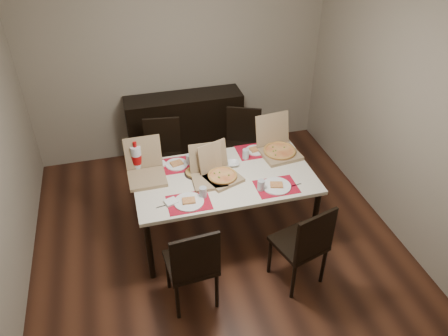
{
  "coord_description": "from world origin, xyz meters",
  "views": [
    {
      "loc": [
        -0.81,
        -3.23,
        3.34
      ],
      "look_at": [
        0.11,
        0.18,
        0.85
      ],
      "focal_mm": 35.0,
      "sensor_mm": 36.0,
      "label": 1
    }
  ],
  "objects_px": {
    "chair_far_right": "(242,143)",
    "pizza_box_center": "(221,173)",
    "dining_table": "(224,181)",
    "soda_bottle": "(137,158)",
    "dip_bowl": "(233,164)",
    "chair_near_left": "(193,264)",
    "sideboard": "(185,127)",
    "chair_near_right": "(304,243)",
    "chair_far_left": "(164,154)"
  },
  "relations": [
    {
      "from": "sideboard",
      "to": "soda_bottle",
      "type": "xyz_separation_m",
      "value": [
        -0.71,
        -1.26,
        0.44
      ]
    },
    {
      "from": "dining_table",
      "to": "pizza_box_center",
      "type": "xyz_separation_m",
      "value": [
        -0.04,
        -0.02,
        0.12
      ]
    },
    {
      "from": "chair_far_right",
      "to": "soda_bottle",
      "type": "distance_m",
      "value": 1.47
    },
    {
      "from": "chair_near_left",
      "to": "dip_bowl",
      "type": "height_order",
      "value": "chair_near_left"
    },
    {
      "from": "pizza_box_center",
      "to": "soda_bottle",
      "type": "height_order",
      "value": "soda_bottle"
    },
    {
      "from": "chair_far_right",
      "to": "dining_table",
      "type": "bearing_deg",
      "value": -117.43
    },
    {
      "from": "chair_far_left",
      "to": "soda_bottle",
      "type": "distance_m",
      "value": 0.77
    },
    {
      "from": "chair_near_right",
      "to": "chair_far_right",
      "type": "xyz_separation_m",
      "value": [
        -0.04,
        1.79,
        0.0
      ]
    },
    {
      "from": "dip_bowl",
      "to": "chair_near_left",
      "type": "bearing_deg",
      "value": -122.38
    },
    {
      "from": "sideboard",
      "to": "dining_table",
      "type": "distance_m",
      "value": 1.62
    },
    {
      "from": "chair_far_right",
      "to": "pizza_box_center",
      "type": "relative_size",
      "value": 2.05
    },
    {
      "from": "chair_near_right",
      "to": "chair_far_left",
      "type": "xyz_separation_m",
      "value": [
        -1.01,
        1.79,
        0.0
      ]
    },
    {
      "from": "sideboard",
      "to": "chair_far_left",
      "type": "height_order",
      "value": "chair_far_left"
    },
    {
      "from": "sideboard",
      "to": "chair_near_right",
      "type": "xyz_separation_m",
      "value": [
        0.63,
        -2.46,
        0.06
      ]
    },
    {
      "from": "chair_near_left",
      "to": "chair_near_right",
      "type": "distance_m",
      "value": 1.03
    },
    {
      "from": "chair_near_left",
      "to": "chair_near_right",
      "type": "height_order",
      "value": "same"
    },
    {
      "from": "chair_near_right",
      "to": "dip_bowl",
      "type": "distance_m",
      "value": 1.13
    },
    {
      "from": "dining_table",
      "to": "chair_far_right",
      "type": "distance_m",
      "value": 1.05
    },
    {
      "from": "dip_bowl",
      "to": "soda_bottle",
      "type": "xyz_separation_m",
      "value": [
        -0.96,
        0.17,
        0.12
      ]
    },
    {
      "from": "pizza_box_center",
      "to": "soda_bottle",
      "type": "xyz_separation_m",
      "value": [
        -0.78,
        0.36,
        0.09
      ]
    },
    {
      "from": "chair_near_right",
      "to": "pizza_box_center",
      "type": "relative_size",
      "value": 2.05
    },
    {
      "from": "chair_far_right",
      "to": "chair_near_right",
      "type": "bearing_deg",
      "value": -88.66
    },
    {
      "from": "dining_table",
      "to": "dip_bowl",
      "type": "bearing_deg",
      "value": 50.55
    },
    {
      "from": "pizza_box_center",
      "to": "chair_near_right",
      "type": "bearing_deg",
      "value": -56.6
    },
    {
      "from": "chair_near_left",
      "to": "chair_far_right",
      "type": "distance_m",
      "value": 2.03
    },
    {
      "from": "chair_far_right",
      "to": "chair_far_left",
      "type": "bearing_deg",
      "value": -179.83
    },
    {
      "from": "chair_far_left",
      "to": "soda_bottle",
      "type": "xyz_separation_m",
      "value": [
        -0.33,
        -0.58,
        0.38
      ]
    },
    {
      "from": "chair_near_right",
      "to": "chair_far_left",
      "type": "relative_size",
      "value": 1.0
    },
    {
      "from": "dip_bowl",
      "to": "soda_bottle",
      "type": "distance_m",
      "value": 0.98
    },
    {
      "from": "chair_near_left",
      "to": "dip_bowl",
      "type": "relative_size",
      "value": 6.92
    },
    {
      "from": "dining_table",
      "to": "chair_near_left",
      "type": "distance_m",
      "value": 1.0
    },
    {
      "from": "pizza_box_center",
      "to": "chair_far_left",
      "type": "bearing_deg",
      "value": 115.78
    },
    {
      "from": "dining_table",
      "to": "soda_bottle",
      "type": "relative_size",
      "value": 5.47
    },
    {
      "from": "dining_table",
      "to": "pizza_box_center",
      "type": "bearing_deg",
      "value": -156.02
    },
    {
      "from": "chair_far_right",
      "to": "pizza_box_center",
      "type": "height_order",
      "value": "pizza_box_center"
    },
    {
      "from": "chair_far_right",
      "to": "pizza_box_center",
      "type": "xyz_separation_m",
      "value": [
        -0.52,
        -0.94,
        0.29
      ]
    },
    {
      "from": "sideboard",
      "to": "chair_far_left",
      "type": "xyz_separation_m",
      "value": [
        -0.38,
        -0.68,
        0.06
      ]
    },
    {
      "from": "soda_bottle",
      "to": "sideboard",
      "type": "bearing_deg",
      "value": 60.4
    },
    {
      "from": "pizza_box_center",
      "to": "chair_far_right",
      "type": "bearing_deg",
      "value": 61.12
    },
    {
      "from": "dining_table",
      "to": "dip_bowl",
      "type": "relative_size",
      "value": 13.39
    },
    {
      "from": "sideboard",
      "to": "pizza_box_center",
      "type": "relative_size",
      "value": 3.3
    },
    {
      "from": "chair_far_right",
      "to": "pizza_box_center",
      "type": "bearing_deg",
      "value": -118.88
    },
    {
      "from": "chair_far_right",
      "to": "soda_bottle",
      "type": "relative_size",
      "value": 2.82
    },
    {
      "from": "chair_far_right",
      "to": "dip_bowl",
      "type": "height_order",
      "value": "chair_far_right"
    },
    {
      "from": "chair_far_left",
      "to": "dip_bowl",
      "type": "bearing_deg",
      "value": -50.09
    },
    {
      "from": "dip_bowl",
      "to": "dining_table",
      "type": "bearing_deg",
      "value": -129.45
    },
    {
      "from": "chair_far_left",
      "to": "soda_bottle",
      "type": "relative_size",
      "value": 2.82
    },
    {
      "from": "pizza_box_center",
      "to": "dip_bowl",
      "type": "relative_size",
      "value": 3.38
    },
    {
      "from": "chair_near_right",
      "to": "sideboard",
      "type": "bearing_deg",
      "value": 104.34
    },
    {
      "from": "chair_near_right",
      "to": "dip_bowl",
      "type": "bearing_deg",
      "value": 110.34
    }
  ]
}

